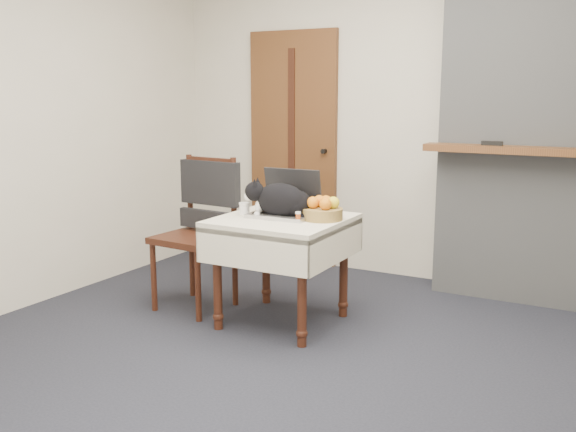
% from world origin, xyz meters
% --- Properties ---
extents(ground, '(4.50, 4.50, 0.00)m').
position_xyz_m(ground, '(0.00, 0.00, 0.00)').
color(ground, black).
rests_on(ground, ground).
extents(room_shell, '(4.52, 4.01, 2.61)m').
position_xyz_m(room_shell, '(0.00, 0.46, 1.76)').
color(room_shell, beige).
rests_on(room_shell, ground).
extents(door, '(0.82, 0.10, 2.00)m').
position_xyz_m(door, '(-1.20, 1.97, 1.00)').
color(door, brown).
rests_on(door, ground).
extents(chimney, '(1.62, 0.48, 2.60)m').
position_xyz_m(chimney, '(0.90, 1.85, 1.30)').
color(chimney, gray).
rests_on(chimney, ground).
extents(side_table, '(0.78, 0.78, 0.70)m').
position_xyz_m(side_table, '(-0.51, 0.56, 0.59)').
color(side_table, '#36180E').
rests_on(side_table, ground).
extents(laptop, '(0.41, 0.36, 0.30)m').
position_xyz_m(laptop, '(-0.53, 0.64, 0.77)').
color(laptop, '#B7B7BC').
rests_on(laptop, side_table).
extents(cat, '(0.53, 0.29, 0.25)m').
position_xyz_m(cat, '(-0.51, 0.56, 0.81)').
color(cat, black).
rests_on(cat, side_table).
extents(cream_jar, '(0.07, 0.07, 0.08)m').
position_xyz_m(cream_jar, '(-0.78, 0.53, 0.74)').
color(cream_jar, white).
rests_on(cream_jar, side_table).
extents(pill_bottle, '(0.03, 0.03, 0.07)m').
position_xyz_m(pill_bottle, '(-0.35, 0.46, 0.74)').
color(pill_bottle, '#9B3C13').
rests_on(pill_bottle, side_table).
extents(fruit_basket, '(0.26, 0.26, 0.15)m').
position_xyz_m(fruit_basket, '(-0.26, 0.63, 0.76)').
color(fruit_basket, olive).
rests_on(fruit_basket, side_table).
extents(desk_clutter, '(0.15, 0.02, 0.01)m').
position_xyz_m(desk_clutter, '(-0.32, 0.63, 0.70)').
color(desk_clutter, black).
rests_on(desk_clutter, side_table).
extents(chair, '(0.50, 0.49, 1.05)m').
position_xyz_m(chair, '(-1.18, 0.63, 0.67)').
color(chair, '#36180E').
rests_on(chair, ground).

